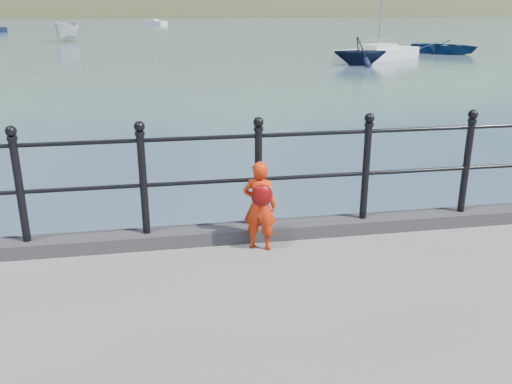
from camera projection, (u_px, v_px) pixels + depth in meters
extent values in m
plane|color=#2D4251|center=(206.00, 314.00, 6.34)|extent=(600.00, 600.00, 0.00)
cube|color=#28282B|center=(204.00, 235.00, 5.85)|extent=(60.00, 0.30, 0.15)
cylinder|color=black|center=(202.00, 182.00, 5.65)|extent=(18.00, 0.04, 0.04)
cylinder|color=black|center=(200.00, 138.00, 5.50)|extent=(18.00, 0.04, 0.04)
cylinder|color=black|center=(20.00, 192.00, 5.36)|extent=(0.08, 0.08, 1.05)
sphere|color=black|center=(11.00, 131.00, 5.16)|extent=(0.11, 0.11, 0.11)
cylinder|color=black|center=(144.00, 185.00, 5.55)|extent=(0.08, 0.08, 1.05)
sphere|color=black|center=(139.00, 127.00, 5.35)|extent=(0.11, 0.11, 0.11)
cylinder|color=black|center=(258.00, 179.00, 5.75)|extent=(0.08, 0.08, 1.05)
sphere|color=black|center=(258.00, 122.00, 5.55)|extent=(0.11, 0.11, 0.11)
cylinder|color=black|center=(366.00, 173.00, 5.95)|extent=(0.08, 0.08, 1.05)
sphere|color=black|center=(369.00, 118.00, 5.75)|extent=(0.11, 0.11, 0.11)
cylinder|color=black|center=(466.00, 168.00, 6.15)|extent=(0.08, 0.08, 1.05)
sphere|color=black|center=(473.00, 114.00, 5.95)|extent=(0.11, 0.11, 0.11)
ellipsoid|color=#333A21|center=(215.00, 60.00, 196.11)|extent=(400.00, 100.00, 88.00)
ellipsoid|color=#387026|center=(285.00, 72.00, 262.43)|extent=(600.00, 180.00, 156.00)
cube|color=silver|center=(42.00, 6.00, 167.99)|extent=(9.00, 6.00, 6.00)
cube|color=silver|center=(118.00, 6.00, 171.79)|extent=(9.00, 6.00, 6.00)
cube|color=silver|center=(212.00, 6.00, 176.73)|extent=(9.00, 6.00, 6.00)
cube|color=silver|center=(292.00, 6.00, 181.19)|extent=(9.00, 6.00, 6.00)
imported|color=red|center=(260.00, 206.00, 5.57)|extent=(0.41, 0.34, 0.95)
ellipsoid|color=red|center=(262.00, 196.00, 5.39)|extent=(0.22, 0.11, 0.23)
imported|color=navy|center=(445.00, 47.00, 39.99)|extent=(5.74, 6.03, 1.02)
imported|color=silver|center=(66.00, 31.00, 52.59)|extent=(2.73, 5.35, 1.97)
imported|color=black|center=(360.00, 51.00, 32.12)|extent=(3.39, 3.01, 1.65)
cube|color=silver|center=(378.00, 56.00, 35.76)|extent=(6.97, 5.63, 0.90)
cube|color=beige|center=(378.00, 48.00, 35.59)|extent=(2.83, 2.54, 0.50)
cylinder|color=#A5A5A8|center=(379.00, 39.00, 35.41)|extent=(2.67, 1.85, 0.06)
cube|color=silver|center=(153.00, 23.00, 97.37)|extent=(5.11, 5.30, 0.90)
cube|color=beige|center=(153.00, 21.00, 97.21)|extent=(2.22, 2.26, 0.50)
cylinder|color=#A5A5A8|center=(153.00, 17.00, 97.03)|extent=(1.78, 1.91, 0.06)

